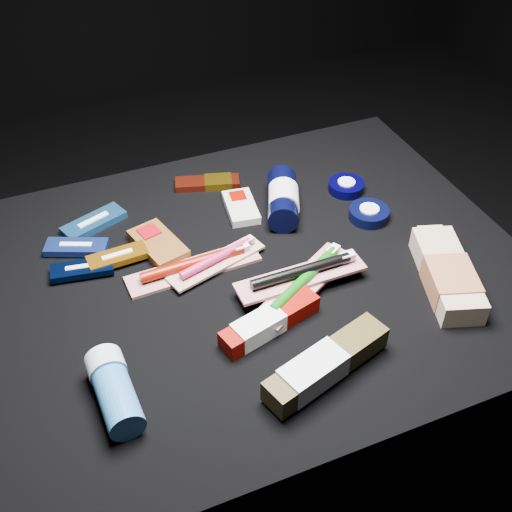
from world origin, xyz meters
name	(u,v)px	position (x,y,z in m)	size (l,w,h in m)	color
ground	(251,404)	(0.00, 0.00, 0.00)	(3.00, 3.00, 0.00)	black
cloth_table	(251,344)	(0.00, 0.00, 0.20)	(0.98, 0.78, 0.40)	black
luna_bar_0	(94,223)	(-0.23, 0.23, 0.41)	(0.13, 0.09, 0.02)	#2567A8
luna_bar_1	(76,247)	(-0.27, 0.17, 0.41)	(0.12, 0.08, 0.01)	#203EA0
luna_bar_2	(82,269)	(-0.28, 0.10, 0.41)	(0.11, 0.06, 0.01)	black
luna_bar_3	(118,257)	(-0.21, 0.11, 0.41)	(0.11, 0.05, 0.01)	#BF7310
clif_bar_0	(157,243)	(-0.14, 0.12, 0.41)	(0.09, 0.13, 0.02)	brown
clif_bar_1	(240,206)	(0.05, 0.17, 0.41)	(0.07, 0.11, 0.02)	silver
power_bar	(211,183)	(0.02, 0.27, 0.41)	(0.14, 0.08, 0.02)	maroon
lotion_bottle	(283,198)	(0.12, 0.14, 0.43)	(0.11, 0.19, 0.06)	black
cream_tin_upper	(346,186)	(0.27, 0.15, 0.41)	(0.07, 0.07, 0.02)	black
cream_tin_lower	(369,213)	(0.27, 0.05, 0.41)	(0.08, 0.08, 0.02)	black
bodywash_bottle	(447,275)	(0.30, -0.16, 0.42)	(0.13, 0.23, 0.05)	tan
deodorant_stick	(114,390)	(-0.28, -0.19, 0.43)	(0.06, 0.14, 0.06)	#2969A5
toothbrush_pack_0	(195,266)	(-0.09, 0.04, 0.41)	(0.24, 0.06, 0.03)	beige
toothbrush_pack_1	(217,260)	(-0.05, 0.03, 0.41)	(0.19, 0.10, 0.02)	silver
toothbrush_pack_2	(306,281)	(0.07, -0.08, 0.42)	(0.23, 0.16, 0.03)	beige
toothbrush_pack_3	(303,273)	(0.07, -0.07, 0.43)	(0.23, 0.05, 0.03)	beige
toothpaste_carton_red	(266,324)	(-0.03, -0.14, 0.42)	(0.18, 0.08, 0.03)	#770500
toothpaste_carton_green	(322,367)	(0.01, -0.26, 0.43)	(0.22, 0.11, 0.04)	#372F10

